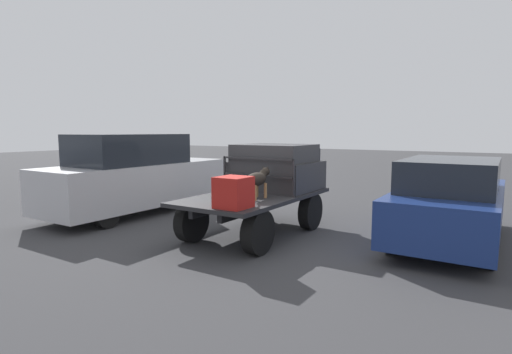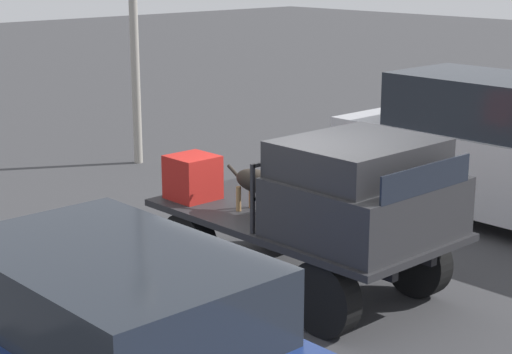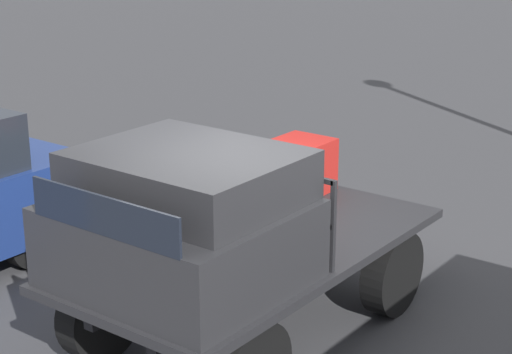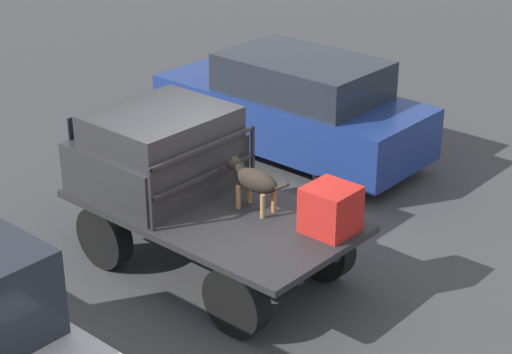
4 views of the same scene
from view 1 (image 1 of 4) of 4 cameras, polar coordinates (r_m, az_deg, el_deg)
ground_plane at (r=8.66m, az=-0.19°, el=-8.27°), size 80.00×80.00×0.00m
flatbed_truck at (r=8.53m, az=-0.19°, el=-4.26°), size 3.61×1.89×0.88m
truck_cab at (r=9.21m, az=2.93°, el=1.28°), size 1.58×1.77×1.04m
truck_headboard at (r=8.50m, az=0.18°, el=1.03°), size 0.04×1.77×0.78m
dog at (r=7.94m, az=0.21°, el=-0.31°), size 0.99×0.27×0.64m
cargo_crate at (r=7.01m, az=-3.24°, el=-2.19°), size 0.55×0.55×0.55m
parked_sedan at (r=8.83m, az=25.96°, el=-3.08°), size 4.58×1.80×1.68m
parked_pickup_far at (r=11.26m, az=-16.78°, el=0.26°), size 5.25×1.86×2.14m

